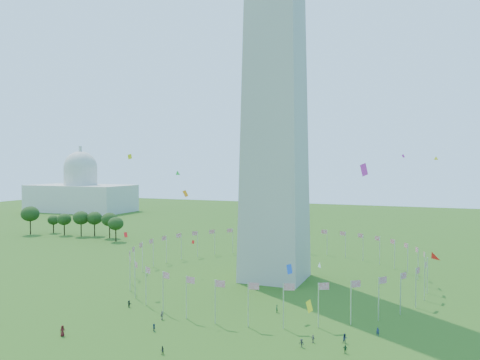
% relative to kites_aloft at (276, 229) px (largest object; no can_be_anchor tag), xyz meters
% --- Properties ---
extents(ground, '(600.00, 600.00, 0.00)m').
position_rel_kites_aloft_xyz_m(ground, '(-8.97, -22.58, -18.20)').
color(ground, '#254D12').
rests_on(ground, ground).
extents(flag_ring, '(80.24, 80.24, 9.00)m').
position_rel_kites_aloft_xyz_m(flag_ring, '(-8.97, 27.42, -13.70)').
color(flag_ring, silver).
rests_on(flag_ring, ground).
extents(capitol_building, '(70.00, 35.00, 46.00)m').
position_rel_kites_aloft_xyz_m(capitol_building, '(-188.97, 157.42, 4.80)').
color(capitol_building, beige).
rests_on(capitol_building, ground).
extents(crowd, '(99.41, 68.88, 2.05)m').
position_rel_kites_aloft_xyz_m(crowd, '(-0.72, -27.76, -17.35)').
color(crowd, '#1A4123').
rests_on(crowd, ground).
extents(kites_aloft, '(120.60, 74.11, 30.91)m').
position_rel_kites_aloft_xyz_m(kites_aloft, '(0.00, 0.00, 0.00)').
color(kites_aloft, red).
rests_on(kites_aloft, ground).
extents(tree_line_west, '(55.70, 15.44, 12.74)m').
position_rel_kites_aloft_xyz_m(tree_line_west, '(-115.50, 67.84, -12.72)').
color(tree_line_west, '#264A18').
rests_on(tree_line_west, ground).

